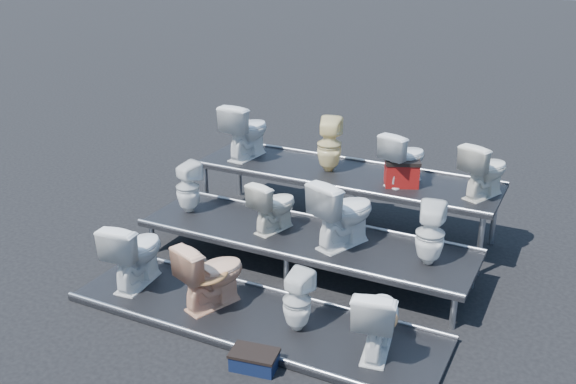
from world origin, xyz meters
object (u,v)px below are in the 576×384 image
at_px(toilet_6, 343,212).
at_px(toilet_8, 246,130).
at_px(toilet_1, 212,273).
at_px(toilet_0, 135,252).
at_px(red_crate, 402,174).
at_px(toilet_2, 297,301).
at_px(toilet_9, 329,145).
at_px(toilet_4, 188,187).
at_px(toilet_10, 404,157).
at_px(toilet_7, 430,234).
at_px(step_stool, 254,361).
at_px(toilet_11, 485,170).
at_px(toilet_5, 274,205).
at_px(toilet_3, 377,318).

distance_m(toilet_6, toilet_8, 2.47).
bearing_deg(toilet_1, toilet_0, 21.43).
xyz_separation_m(toilet_8, red_crate, (2.38, -0.08, -0.26)).
distance_m(toilet_0, toilet_2, 2.11).
distance_m(toilet_9, red_crate, 1.09).
xyz_separation_m(toilet_4, toilet_10, (2.53, 1.30, 0.41)).
relative_size(toilet_1, toilet_7, 1.09).
bearing_deg(toilet_10, step_stool, 102.89).
bearing_deg(toilet_6, toilet_11, -113.62).
bearing_deg(toilet_6, step_stool, 110.08).
relative_size(toilet_6, red_crate, 1.98).
xyz_separation_m(toilet_6, step_stool, (-0.09, -2.02, -0.80)).
height_order(toilet_6, toilet_10, toilet_10).
xyz_separation_m(toilet_4, toilet_9, (1.47, 1.30, 0.43)).
bearing_deg(toilet_5, toilet_0, 64.25).
bearing_deg(toilet_4, toilet_6, -162.84).
relative_size(toilet_4, toilet_6, 0.82).
bearing_deg(toilet_10, toilet_5, 66.02).
height_order(toilet_6, toilet_8, toilet_8).
distance_m(toilet_7, toilet_10, 1.54).
bearing_deg(toilet_7, toilet_1, 24.22).
distance_m(toilet_7, red_crate, 1.43).
bearing_deg(toilet_0, red_crate, -139.27).
relative_size(toilet_4, toilet_8, 0.84).
distance_m(toilet_5, toilet_9, 1.39).
height_order(toilet_1, toilet_4, toilet_4).
bearing_deg(toilet_4, toilet_8, -79.67).
bearing_deg(toilet_6, toilet_3, 147.16).
bearing_deg(toilet_3, toilet_2, -9.70).
height_order(toilet_3, toilet_7, toilet_7).
distance_m(toilet_1, toilet_7, 2.47).
relative_size(toilet_0, step_stool, 1.90).
relative_size(toilet_7, toilet_10, 1.02).
xyz_separation_m(toilet_3, toilet_7, (0.14, 1.30, 0.38)).
xyz_separation_m(toilet_11, red_crate, (-1.03, -0.08, -0.20)).
xyz_separation_m(toilet_0, toilet_11, (3.43, 2.60, 0.74)).
distance_m(toilet_6, toilet_9, 1.54).
relative_size(toilet_5, toilet_11, 0.94).
bearing_deg(red_crate, toilet_7, -82.13).
distance_m(toilet_0, toilet_7, 3.40).
distance_m(toilet_1, toilet_10, 3.02).
distance_m(toilet_2, toilet_6, 1.39).
bearing_deg(toilet_9, toilet_1, 70.88).
relative_size(toilet_1, toilet_6, 0.93).
bearing_deg(toilet_8, toilet_10, -175.02).
height_order(toilet_5, toilet_10, toilet_10).
height_order(toilet_1, red_crate, red_crate).
relative_size(toilet_5, toilet_10, 0.94).
distance_m(toilet_1, toilet_5, 1.35).
bearing_deg(toilet_1, toilet_5, -72.58).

